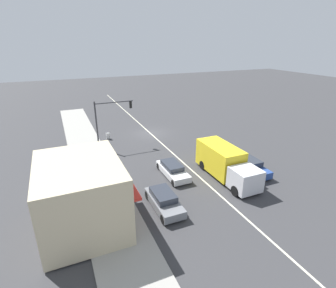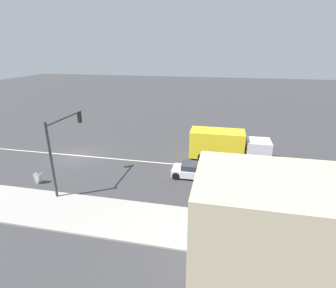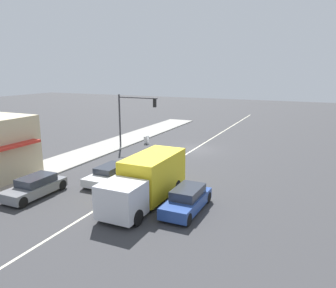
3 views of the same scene
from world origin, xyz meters
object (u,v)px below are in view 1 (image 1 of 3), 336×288
at_px(traffic_signal_main, 108,116).
at_px(van_white, 173,170).
at_px(warning_aframe_sign, 108,136).
at_px(pedestrian, 103,190).
at_px(coupe_blue, 250,166).
at_px(suv_grey, 164,200).
at_px(delivery_truck, 225,163).

bearing_deg(traffic_signal_main, van_white, 111.91).
bearing_deg(warning_aframe_sign, pedestrian, 77.25).
xyz_separation_m(warning_aframe_sign, coupe_blue, (-10.87, 14.95, 0.25)).
distance_m(warning_aframe_sign, van_white, 13.05).
xyz_separation_m(pedestrian, coupe_blue, (-14.07, 0.82, -0.31)).
bearing_deg(pedestrian, suv_grey, 144.61).
height_order(warning_aframe_sign, coupe_blue, coupe_blue).
bearing_deg(van_white, delivery_truck, 153.50).
height_order(suv_grey, van_white, suv_grey).
distance_m(pedestrian, warning_aframe_sign, 14.50).
xyz_separation_m(delivery_truck, coupe_blue, (-2.80, 0.24, -0.79)).
relative_size(pedestrian, coupe_blue, 0.38).
height_order(traffic_signal_main, van_white, traffic_signal_main).
bearing_deg(coupe_blue, pedestrian, -3.33).
height_order(delivery_truck, suv_grey, delivery_truck).
xyz_separation_m(traffic_signal_main, suv_grey, (-1.12, 14.26, -3.26)).
bearing_deg(suv_grey, van_white, -121.85).
bearing_deg(delivery_truck, pedestrian, -2.93).
bearing_deg(pedestrian, coupe_blue, 176.67).
bearing_deg(van_white, suv_grey, 58.15).
relative_size(warning_aframe_sign, coupe_blue, 0.19).
bearing_deg(suv_grey, warning_aframe_sign, -87.07).
bearing_deg(suv_grey, pedestrian, -35.39).
relative_size(traffic_signal_main, warning_aframe_sign, 6.69).
height_order(pedestrian, warning_aframe_sign, pedestrian).
relative_size(suv_grey, van_white, 0.96).
height_order(pedestrian, suv_grey, pedestrian).
xyz_separation_m(traffic_signal_main, van_white, (-3.92, 9.76, -3.31)).
relative_size(warning_aframe_sign, delivery_truck, 0.11).
bearing_deg(traffic_signal_main, pedestrian, 75.49).
distance_m(suv_grey, coupe_blue, 10.21).
bearing_deg(coupe_blue, suv_grey, 11.70).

